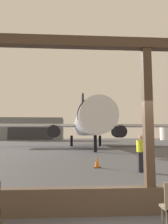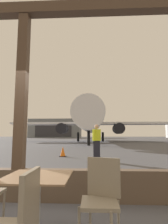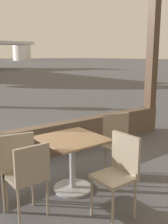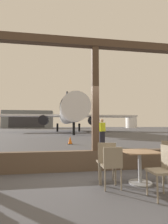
{
  "view_description": "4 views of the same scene",
  "coord_description": "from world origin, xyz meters",
  "px_view_note": "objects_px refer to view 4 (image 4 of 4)",
  "views": [
    {
      "loc": [
        -1.79,
        -4.96,
        1.7
      ],
      "look_at": [
        -0.15,
        20.57,
        4.49
      ],
      "focal_mm": 35.37,
      "sensor_mm": 36.0,
      "label": 1
    },
    {
      "loc": [
        1.44,
        -3.55,
        1.22
      ],
      "look_at": [
        0.31,
        19.05,
        4.09
      ],
      "focal_mm": 29.34,
      "sensor_mm": 36.0,
      "label": 2
    },
    {
      "loc": [
        -1.12,
        -4.01,
        1.79
      ],
      "look_at": [
        1.49,
        -0.57,
        0.86
      ],
      "focal_mm": 42.46,
      "sensor_mm": 36.0,
      "label": 3
    },
    {
      "loc": [
        -1.07,
        -4.99,
        1.31
      ],
      "look_at": [
        2.48,
        19.37,
        3.31
      ],
      "focal_mm": 26.99,
      "sensor_mm": 36.0,
      "label": 4
    }
  ],
  "objects_px": {
    "cafe_chair_window_left": "(112,163)",
    "fuel_storage_tank": "(131,122)",
    "traffic_cone": "(70,140)",
    "airplane": "(69,114)",
    "cafe_chair_window_right": "(107,159)",
    "dining_table": "(140,164)",
    "ground_crew_worker": "(102,132)",
    "distant_hangar": "(29,120)",
    "cafe_chair_aisle_left": "(164,166)"
  },
  "relations": [
    {
      "from": "cafe_chair_window_left",
      "to": "fuel_storage_tank",
      "type": "relative_size",
      "value": 0.14
    },
    {
      "from": "traffic_cone",
      "to": "airplane",
      "type": "bearing_deg",
      "value": 86.92
    },
    {
      "from": "cafe_chair_window_left",
      "to": "cafe_chair_window_right",
      "type": "relative_size",
      "value": 0.94
    },
    {
      "from": "cafe_chair_window_right",
      "to": "airplane",
      "type": "relative_size",
      "value": 0.03
    },
    {
      "from": "dining_table",
      "to": "cafe_chair_window_right",
      "type": "height_order",
      "value": "cafe_chair_window_right"
    },
    {
      "from": "ground_crew_worker",
      "to": "airplane",
      "type": "bearing_deg",
      "value": 91.66
    },
    {
      "from": "airplane",
      "to": "cafe_chair_window_left",
      "type": "bearing_deg",
      "value": -91.63
    },
    {
      "from": "ground_crew_worker",
      "to": "distant_hangar",
      "type": "relative_size",
      "value": 0.08
    },
    {
      "from": "cafe_chair_window_right",
      "to": "cafe_chair_aisle_left",
      "type": "distance_m",
      "value": 1.21
    },
    {
      "from": "cafe_chair_window_right",
      "to": "dining_table",
      "type": "bearing_deg",
      "value": -5.59
    },
    {
      "from": "traffic_cone",
      "to": "cafe_chair_window_left",
      "type": "bearing_deg",
      "value": -87.8
    },
    {
      "from": "airplane",
      "to": "fuel_storage_tank",
      "type": "bearing_deg",
      "value": 55.4
    },
    {
      "from": "distant_hangar",
      "to": "fuel_storage_tank",
      "type": "distance_m",
      "value": 54.93
    },
    {
      "from": "cafe_chair_window_left",
      "to": "traffic_cone",
      "type": "height_order",
      "value": "cafe_chair_window_left"
    },
    {
      "from": "dining_table",
      "to": "fuel_storage_tank",
      "type": "bearing_deg",
      "value": 66.12
    },
    {
      "from": "cafe_chair_window_left",
      "to": "fuel_storage_tank",
      "type": "bearing_deg",
      "value": 65.76
    },
    {
      "from": "cafe_chair_window_right",
      "to": "distant_hangar",
      "type": "distance_m",
      "value": 85.89
    },
    {
      "from": "ground_crew_worker",
      "to": "fuel_storage_tank",
      "type": "xyz_separation_m",
      "value": [
        37.17,
        79.12,
        2.27
      ]
    },
    {
      "from": "dining_table",
      "to": "cafe_chair_window_left",
      "type": "height_order",
      "value": "cafe_chair_window_left"
    },
    {
      "from": "cafe_chair_aisle_left",
      "to": "distant_hangar",
      "type": "xyz_separation_m",
      "value": [
        -16.97,
        85.14,
        3.7
      ]
    },
    {
      "from": "dining_table",
      "to": "distant_hangar",
      "type": "distance_m",
      "value": 86.11
    },
    {
      "from": "cafe_chair_aisle_left",
      "to": "airplane",
      "type": "distance_m",
      "value": 31.9
    },
    {
      "from": "fuel_storage_tank",
      "to": "dining_table",
      "type": "bearing_deg",
      "value": -113.88
    },
    {
      "from": "cafe_chair_aisle_left",
      "to": "ground_crew_worker",
      "type": "bearing_deg",
      "value": 84.23
    },
    {
      "from": "cafe_chair_aisle_left",
      "to": "traffic_cone",
      "type": "bearing_deg",
      "value": 97.2
    },
    {
      "from": "cafe_chair_window_right",
      "to": "airplane",
      "type": "xyz_separation_m",
      "value": [
        0.9,
        30.88,
        3.13
      ]
    },
    {
      "from": "airplane",
      "to": "distant_hangar",
      "type": "relative_size",
      "value": 1.29
    },
    {
      "from": "traffic_cone",
      "to": "fuel_storage_tank",
      "type": "xyz_separation_m",
      "value": [
        39.08,
        77.49,
        2.9
      ]
    },
    {
      "from": "cafe_chair_window_right",
      "to": "fuel_storage_tank",
      "type": "bearing_deg",
      "value": 65.68
    },
    {
      "from": "dining_table",
      "to": "cafe_chair_window_left",
      "type": "distance_m",
      "value": 0.79
    },
    {
      "from": "cafe_chair_window_right",
      "to": "fuel_storage_tank",
      "type": "relative_size",
      "value": 0.15
    },
    {
      "from": "cafe_chair_window_right",
      "to": "ground_crew_worker",
      "type": "distance_m",
      "value": 6.85
    },
    {
      "from": "cafe_chair_aisle_left",
      "to": "fuel_storage_tank",
      "type": "xyz_separation_m",
      "value": [
        37.93,
        86.64,
        2.61
      ]
    },
    {
      "from": "airplane",
      "to": "traffic_cone",
      "type": "distance_m",
      "value": 22.88
    },
    {
      "from": "cafe_chair_window_left",
      "to": "ground_crew_worker",
      "type": "xyz_separation_m",
      "value": [
        1.59,
        6.96,
        0.37
      ]
    },
    {
      "from": "cafe_chair_window_left",
      "to": "fuel_storage_tank",
      "type": "height_order",
      "value": "fuel_storage_tank"
    },
    {
      "from": "cafe_chair_window_left",
      "to": "distant_hangar",
      "type": "height_order",
      "value": "distant_hangar"
    },
    {
      "from": "cafe_chair_window_right",
      "to": "fuel_storage_tank",
      "type": "xyz_separation_m",
      "value": [
        38.77,
        85.77,
        2.62
      ]
    },
    {
      "from": "cafe_chair_window_left",
      "to": "distant_hangar",
      "type": "relative_size",
      "value": 0.04
    },
    {
      "from": "dining_table",
      "to": "distant_hangar",
      "type": "height_order",
      "value": "distant_hangar"
    },
    {
      "from": "cafe_chair_aisle_left",
      "to": "ground_crew_worker",
      "type": "xyz_separation_m",
      "value": [
        0.76,
        7.52,
        0.34
      ]
    },
    {
      "from": "traffic_cone",
      "to": "cafe_chair_window_right",
      "type": "bearing_deg",
      "value": -87.83
    },
    {
      "from": "ground_crew_worker",
      "to": "distant_hangar",
      "type": "xyz_separation_m",
      "value": [
        -17.73,
        77.62,
        3.36
      ]
    },
    {
      "from": "traffic_cone",
      "to": "fuel_storage_tank",
      "type": "distance_m",
      "value": 86.84
    },
    {
      "from": "dining_table",
      "to": "airplane",
      "type": "height_order",
      "value": "airplane"
    },
    {
      "from": "fuel_storage_tank",
      "to": "ground_crew_worker",
      "type": "bearing_deg",
      "value": -115.16
    },
    {
      "from": "cafe_chair_aisle_left",
      "to": "fuel_storage_tank",
      "type": "distance_m",
      "value": 94.61
    },
    {
      "from": "cafe_chair_aisle_left",
      "to": "distant_hangar",
      "type": "height_order",
      "value": "distant_hangar"
    },
    {
      "from": "cafe_chair_window_left",
      "to": "ground_crew_worker",
      "type": "distance_m",
      "value": 7.15
    },
    {
      "from": "cafe_chair_window_right",
      "to": "cafe_chair_aisle_left",
      "type": "relative_size",
      "value": 0.99
    }
  ]
}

